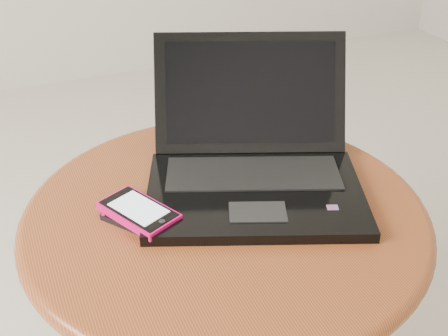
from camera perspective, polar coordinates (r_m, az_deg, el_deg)
name	(u,v)px	position (r m, az deg, el deg)	size (l,w,h in m)	color
table	(225,260)	(1.04, 0.13, -8.92)	(0.67, 0.67, 0.53)	#502C11
laptop	(253,163)	(1.02, 2.86, 0.51)	(0.46, 0.46, 0.22)	black
phone_black	(142,219)	(0.95, -7.98, -4.89)	(0.12, 0.13, 0.01)	black
phone_pink	(139,212)	(0.94, -8.24, -4.21)	(0.12, 0.14, 0.02)	#DE095F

